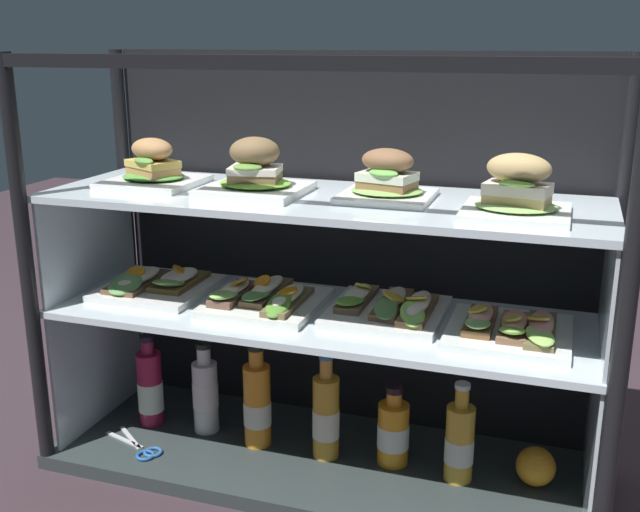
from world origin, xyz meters
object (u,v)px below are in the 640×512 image
object	(u,v)px
open_sandwich_tray_near_right_corner	(157,284)
open_sandwich_tray_left_of_center	(264,298)
plated_roll_sandwich_mid_left	(255,175)
juice_bottle_front_fourth	(459,442)
orange_fruit_beside_bottles	(536,466)
plated_roll_sandwich_mid_right	(387,181)
juice_bottle_front_middle	(393,432)
plated_roll_sandwich_far_right	(152,169)
open_sandwich_tray_near_left_corner	(510,328)
juice_bottle_front_right_end	(257,404)
plated_roll_sandwich_right_of_center	(517,193)
open_sandwich_tray_far_right	(388,308)
juice_bottle_tucked_behind	(150,388)
juice_bottle_near_post	(326,415)
juice_bottle_front_second	(205,393)
kitchen_scissors	(144,450)

from	to	relation	value
open_sandwich_tray_near_right_corner	open_sandwich_tray_left_of_center	bearing A→B (deg)	-3.82
plated_roll_sandwich_mid_left	juice_bottle_front_fourth	bearing A→B (deg)	2.31
open_sandwich_tray_left_of_center	orange_fruit_beside_bottles	size ratio (longest dim) A/B	2.97
plated_roll_sandwich_mid_right	juice_bottle_front_middle	bearing A→B (deg)	9.99
plated_roll_sandwich_far_right	open_sandwich_tray_near_left_corner	xyz separation A→B (m)	(0.79, -0.01, -0.27)
juice_bottle_front_right_end	open_sandwich_tray_near_left_corner	bearing A→B (deg)	-1.28
plated_roll_sandwich_right_of_center	orange_fruit_beside_bottles	world-z (taller)	plated_roll_sandwich_right_of_center
juice_bottle_front_middle	juice_bottle_front_right_end	bearing A→B (deg)	-176.44
plated_roll_sandwich_far_right	open_sandwich_tray_near_left_corner	distance (m)	0.84
plated_roll_sandwich_mid_left	open_sandwich_tray_far_right	bearing A→B (deg)	8.48
open_sandwich_tray_near_left_corner	plated_roll_sandwich_mid_right	bearing A→B (deg)	174.05
plated_roll_sandwich_right_of_center	open_sandwich_tray_near_right_corner	xyz separation A→B (m)	(-0.81, 0.06, -0.28)
plated_roll_sandwich_mid_left	open_sandwich_tray_left_of_center	size ratio (longest dim) A/B	0.83
plated_roll_sandwich_mid_right	juice_bottle_tucked_behind	world-z (taller)	plated_roll_sandwich_mid_right
open_sandwich_tray_far_right	juice_bottle_tucked_behind	world-z (taller)	open_sandwich_tray_far_right
plated_roll_sandwich_far_right	juice_bottle_tucked_behind	world-z (taller)	plated_roll_sandwich_far_right
open_sandwich_tray_near_left_corner	juice_bottle_front_right_end	distance (m)	0.61
juice_bottle_front_middle	juice_bottle_tucked_behind	bearing A→B (deg)	-179.05
plated_roll_sandwich_far_right	juice_bottle_near_post	size ratio (longest dim) A/B	0.78
open_sandwich_tray_near_left_corner	orange_fruit_beside_bottles	xyz separation A→B (m)	(0.07, 0.04, -0.32)
juice_bottle_front_second	kitchen_scissors	world-z (taller)	juice_bottle_front_second
open_sandwich_tray_left_of_center	plated_roll_sandwich_far_right	bearing A→B (deg)	179.64
juice_bottle_tucked_behind	juice_bottle_front_second	size ratio (longest dim) A/B	1.01
plated_roll_sandwich_mid_left	open_sandwich_tray_near_left_corner	size ratio (longest dim) A/B	0.83
juice_bottle_front_right_end	juice_bottle_near_post	distance (m)	0.17
juice_bottle_tucked_behind	juice_bottle_front_middle	size ratio (longest dim) A/B	1.23
plated_roll_sandwich_right_of_center	open_sandwich_tray_near_left_corner	xyz separation A→B (m)	(0.00, 0.04, -0.28)
juice_bottle_front_middle	juice_bottle_front_fourth	xyz separation A→B (m)	(0.15, -0.02, 0.01)
plated_roll_sandwich_mid_right	juice_bottle_front_middle	distance (m)	0.56
juice_bottle_front_right_end	juice_bottle_front_middle	bearing A→B (deg)	3.56
plated_roll_sandwich_mid_right	juice_bottle_tucked_behind	bearing A→B (deg)	-179.48
plated_roll_sandwich_far_right	open_sandwich_tray_left_of_center	size ratio (longest dim) A/B	0.80
juice_bottle_tucked_behind	juice_bottle_front_fourth	xyz separation A→B (m)	(0.76, -0.01, -0.00)
juice_bottle_front_fourth	open_sandwich_tray_near_right_corner	bearing A→B (deg)	178.98
open_sandwich_tray_near_right_corner	kitchen_scissors	size ratio (longest dim) A/B	1.36
plated_roll_sandwich_right_of_center	juice_bottle_near_post	bearing A→B (deg)	172.11
plated_roll_sandwich_mid_right	kitchen_scissors	xyz separation A→B (m)	(-0.53, -0.13, -0.64)
open_sandwich_tray_near_right_corner	juice_bottle_front_second	size ratio (longest dim) A/B	1.09
open_sandwich_tray_far_right	kitchen_scissors	xyz separation A→B (m)	(-0.53, -0.14, -0.36)
plated_roll_sandwich_right_of_center	juice_bottle_front_fourth	xyz separation A→B (m)	(-0.08, 0.05, -0.55)
plated_roll_sandwich_far_right	open_sandwich_tray_near_right_corner	world-z (taller)	plated_roll_sandwich_far_right
plated_roll_sandwich_mid_left	juice_bottle_front_middle	distance (m)	0.64
plated_roll_sandwich_right_of_center	plated_roll_sandwich_mid_left	bearing A→B (deg)	176.64
open_sandwich_tray_near_right_corner	juice_bottle_front_right_end	distance (m)	0.37
plated_roll_sandwich_far_right	plated_roll_sandwich_mid_left	world-z (taller)	plated_roll_sandwich_mid_left
juice_bottle_front_middle	orange_fruit_beside_bottles	world-z (taller)	juice_bottle_front_middle
juice_bottle_tucked_behind	juice_bottle_front_fourth	distance (m)	0.76
juice_bottle_tucked_behind	juice_bottle_near_post	size ratio (longest dim) A/B	0.90
open_sandwich_tray_left_of_center	open_sandwich_tray_near_left_corner	xyz separation A→B (m)	(0.53, -0.01, -0.00)
plated_roll_sandwich_far_right	juice_bottle_front_right_end	xyz separation A→B (m)	(0.24, 0.00, -0.54)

